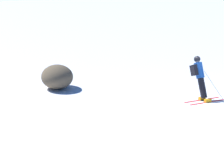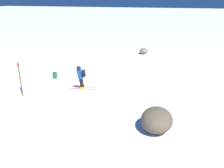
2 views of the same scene
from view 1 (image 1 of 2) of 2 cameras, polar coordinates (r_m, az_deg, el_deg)
name	(u,v)px [view 1 (image 1 of 2)]	position (r m, az deg, el deg)	size (l,w,h in m)	color
ground_plane	(211,104)	(15.49, 14.78, -3.04)	(300.00, 300.00, 0.00)	white
skier	(200,76)	(15.90, 13.21, 1.27)	(1.35, 1.83, 1.83)	red
exposed_boulder_1	(57,77)	(17.40, -8.36, 1.10)	(1.72, 1.46, 1.12)	brown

